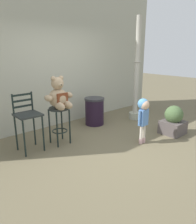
% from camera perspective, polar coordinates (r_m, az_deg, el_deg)
% --- Properties ---
extents(ground_plane, '(24.00, 24.00, 0.00)m').
position_cam_1_polar(ground_plane, '(4.40, 3.27, -9.18)').
color(ground_plane, brown).
extents(building_wall, '(6.91, 0.30, 3.78)m').
position_cam_1_polar(building_wall, '(5.61, -11.89, 15.88)').
color(building_wall, '#A9A995').
rests_on(building_wall, ground_plane).
extents(bar_stool_with_teddy, '(0.39, 0.39, 0.76)m').
position_cam_1_polar(bar_stool_with_teddy, '(4.46, -10.09, -1.54)').
color(bar_stool_with_teddy, '#252929').
rests_on(bar_stool_with_teddy, ground_plane).
extents(teddy_bear, '(0.59, 0.53, 0.63)m').
position_cam_1_polar(teddy_bear, '(4.33, -10.17, 4.04)').
color(teddy_bear, tan).
rests_on(teddy_bear, bar_stool_with_teddy).
extents(child_walking, '(0.30, 0.24, 0.94)m').
position_cam_1_polar(child_walking, '(4.45, 11.77, 0.19)').
color(child_walking, '#D1A6A8').
rests_on(child_walking, ground_plane).
extents(trash_bin, '(0.50, 0.50, 0.70)m').
position_cam_1_polar(trash_bin, '(5.59, -0.93, 0.23)').
color(trash_bin, black).
rests_on(trash_bin, ground_plane).
extents(lamppost, '(0.32, 0.32, 2.69)m').
position_cam_1_polar(lamppost, '(5.99, 9.95, 7.96)').
color(lamppost, '#A4A894').
rests_on(lamppost, ground_plane).
extents(bar_chair_empty, '(0.44, 0.44, 1.10)m').
position_cam_1_polar(bar_chair_empty, '(4.26, -17.91, -1.37)').
color(bar_chair_empty, '#252929').
rests_on(bar_chair_empty, ground_plane).
extents(planter_with_shrub, '(0.48, 0.48, 0.66)m').
position_cam_1_polar(planter_with_shrub, '(5.26, 19.03, -2.25)').
color(planter_with_shrub, '#534A48').
rests_on(planter_with_shrub, ground_plane).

